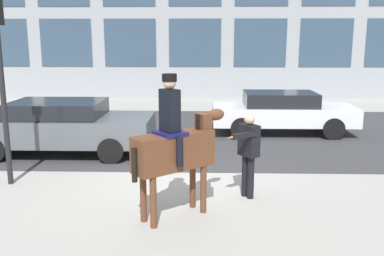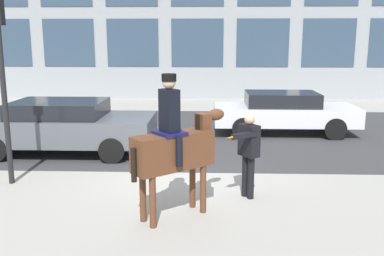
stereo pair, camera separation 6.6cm
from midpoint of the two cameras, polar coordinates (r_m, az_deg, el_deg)
ground_plane at (r=9.36m, az=-1.11°, el=-6.91°), size 80.00×80.00×0.00m
road_surface at (r=13.94m, az=-0.01°, el=-0.62°), size 25.77×8.50×0.01m
mounted_horse_lead at (r=7.15m, az=-2.02°, el=-2.45°), size 1.61×1.39×2.46m
pedestrian_bystander at (r=8.15m, az=7.77°, el=-2.83°), size 0.69×0.81×1.63m
street_car_near_lane at (r=11.86m, az=-16.59°, el=0.35°), size 4.71×2.05×1.40m
street_car_far_lane at (r=14.00m, az=12.28°, el=2.16°), size 4.49×1.83×1.34m
traffic_light at (r=9.44m, az=-24.02°, el=8.81°), size 0.24×0.29×3.99m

